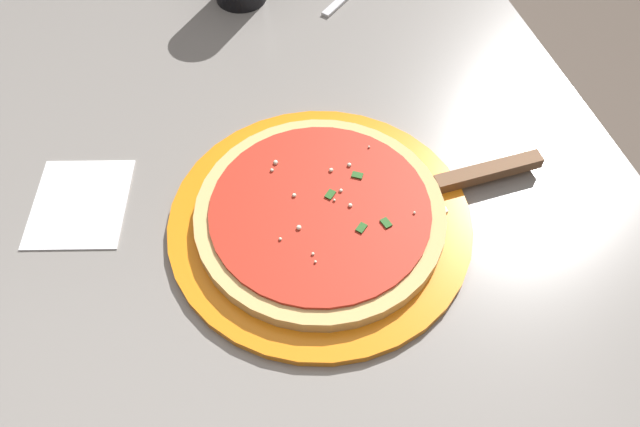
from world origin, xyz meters
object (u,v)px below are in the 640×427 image
at_px(serving_plate, 320,222).
at_px(pizza_server, 456,181).
at_px(pizza, 320,214).
at_px(napkin_folded_right, 80,203).

relative_size(serving_plate, pizza_server, 1.49).
height_order(serving_plate, pizza, pizza).
xyz_separation_m(serving_plate, pizza, (0.00, -0.00, 0.01)).
bearing_deg(pizza, napkin_folded_right, 68.57).
height_order(pizza, pizza_server, pizza).
height_order(pizza, napkin_folded_right, pizza).
bearing_deg(pizza_server, serving_plate, 92.27).
xyz_separation_m(pizza_server, napkin_folded_right, (0.09, 0.41, -0.01)).
xyz_separation_m(pizza, napkin_folded_right, (0.10, 0.25, -0.02)).
bearing_deg(pizza_server, napkin_folded_right, 77.34).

